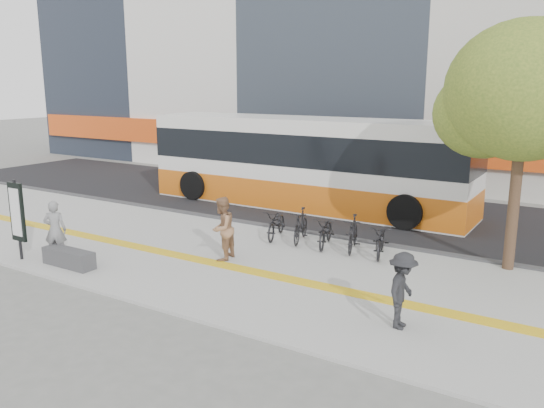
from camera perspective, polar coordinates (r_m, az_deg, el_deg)
The scene contains 13 objects.
ground at distance 14.40m, azimuth -10.00°, elevation -7.13°, with size 120.00×120.00×0.00m, color slate.
sidewalk at distance 15.47m, azimuth -6.29°, elevation -5.46°, with size 40.00×7.00×0.08m, color gray.
tactile_strip at distance 15.09m, azimuth -7.47°, elevation -5.78°, with size 40.00×0.45×0.01m, color gold.
street at distance 21.64m, azimuth 6.06°, elevation -0.29°, with size 40.00×8.00×0.06m, color black.
curb at distance 18.22m, azimuth 0.52°, elevation -2.52°, with size 40.00×0.25×0.14m, color #38383B.
bench at distance 15.38m, azimuth -20.34°, elevation -5.27°, with size 1.60×0.45×0.45m, color #38383B.
signboard at distance 16.22m, azimuth -24.95°, elevation -0.87°, with size 0.55×0.10×2.20m.
street_tree at distance 14.97m, azimuth 24.72°, elevation 10.32°, with size 4.40×3.80×6.31m.
bus at distance 21.30m, azimuth 3.45°, elevation 4.04°, with size 12.85×3.05×3.42m.
bicycle_row at distance 16.18m, azimuth 5.64°, elevation -2.76°, with size 4.46×1.82×1.01m.
seated_woman at distance 15.98m, azimuth -21.59°, elevation -2.52°, with size 0.59×0.39×1.62m, color black.
pedestrian_tan at distance 14.85m, azimuth -5.21°, elevation -2.56°, with size 0.84×0.66×1.73m, color #916747.
pedestrian_dark at distance 11.06m, azimuth 13.37°, elevation -8.74°, with size 0.99×0.57×1.53m, color black.
Camera 1 is at (9.18, -10.02, 4.78)m, focal length 36.27 mm.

